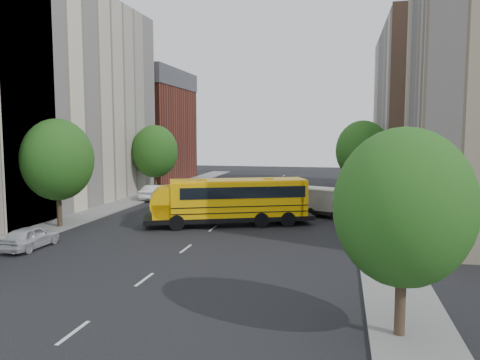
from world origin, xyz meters
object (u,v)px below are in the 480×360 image
(street_tree_2, at_px, (155,151))
(street_tree_5, at_px, (358,150))
(parked_car_5, at_px, (345,181))
(parked_car_4, at_px, (347,193))
(street_tree_4, at_px, (363,151))
(safari_truck, at_px, (314,201))
(street_tree_3, at_px, (404,208))
(parked_car_0, at_px, (30,237))
(school_bus, at_px, (227,199))
(parked_car_1, at_px, (157,192))
(street_tree_1, at_px, (57,160))

(street_tree_2, relative_size, street_tree_5, 1.03)
(parked_car_5, bearing_deg, parked_car_4, -88.93)
(street_tree_2, xyz_separation_m, street_tree_5, (22.00, 12.00, -0.12))
(street_tree_4, relative_size, safari_truck, 1.39)
(street_tree_3, xyz_separation_m, parked_car_5, (-1.51, 45.27, -3.80))
(parked_car_0, xyz_separation_m, parked_car_5, (18.57, 37.20, -0.04))
(school_bus, distance_m, parked_car_1, 15.49)
(street_tree_3, relative_size, school_bus, 0.56)
(school_bus, distance_m, safari_truck, 8.17)
(street_tree_1, relative_size, parked_car_1, 1.70)
(street_tree_3, height_order, parked_car_5, street_tree_3)
(street_tree_1, xyz_separation_m, parked_car_1, (1.40, 14.86, -4.18))
(street_tree_2, relative_size, parked_car_4, 1.96)
(street_tree_5, xyz_separation_m, school_bus, (-10.26, -26.61, -2.74))
(street_tree_3, relative_size, parked_car_5, 1.80)
(street_tree_3, relative_size, street_tree_4, 0.88)
(parked_car_1, bearing_deg, safari_truck, 165.40)
(street_tree_4, height_order, parked_car_1, street_tree_4)
(street_tree_5, distance_m, school_bus, 28.65)
(safari_truck, distance_m, parked_car_5, 22.62)
(street_tree_3, bearing_deg, safari_truck, 100.41)
(street_tree_2, bearing_deg, street_tree_4, 0.00)
(street_tree_2, bearing_deg, parked_car_0, -85.42)
(school_bus, height_order, safari_truck, school_bus)
(street_tree_3, bearing_deg, parked_car_1, 125.52)
(street_tree_5, height_order, parked_car_1, street_tree_5)
(street_tree_1, relative_size, street_tree_4, 0.98)
(street_tree_1, bearing_deg, school_bus, 16.12)
(school_bus, xyz_separation_m, parked_car_5, (8.75, 27.88, -1.31))
(street_tree_5, distance_m, parked_car_4, 11.57)
(parked_car_0, xyz_separation_m, parked_car_4, (18.68, 25.18, -0.02))
(parked_car_1, bearing_deg, street_tree_3, 131.13)
(safari_truck, bearing_deg, street_tree_1, -132.12)
(street_tree_3, bearing_deg, school_bus, 120.54)
(parked_car_4, bearing_deg, street_tree_5, 84.63)
(street_tree_5, relative_size, parked_car_4, 1.91)
(street_tree_3, xyz_separation_m, school_bus, (-10.26, 17.39, -2.49))
(safari_truck, height_order, parked_car_4, safari_truck)
(street_tree_2, xyz_separation_m, street_tree_4, (22.00, 0.00, 0.25))
(parked_car_5, bearing_deg, parked_car_1, -138.78)
(street_tree_2, relative_size, parked_car_5, 1.95)
(street_tree_5, relative_size, parked_car_5, 1.90)
(street_tree_1, xyz_separation_m, school_bus, (11.74, 3.39, -2.99))
(safari_truck, relative_size, parked_car_1, 1.26)
(parked_car_5, bearing_deg, street_tree_1, -122.70)
(parked_car_4, bearing_deg, parked_car_1, -165.08)
(street_tree_3, xyz_separation_m, parked_car_0, (-20.08, 8.07, -3.76))
(street_tree_1, xyz_separation_m, parked_car_5, (20.49, 31.27, -4.30))
(street_tree_3, relative_size, parked_car_0, 1.75)
(street_tree_3, height_order, parked_car_0, street_tree_3)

